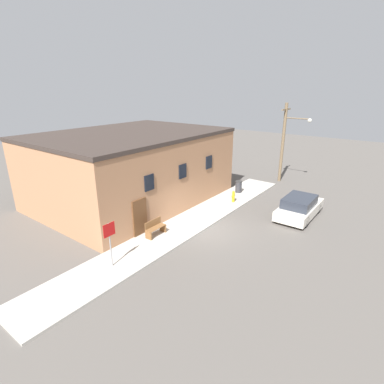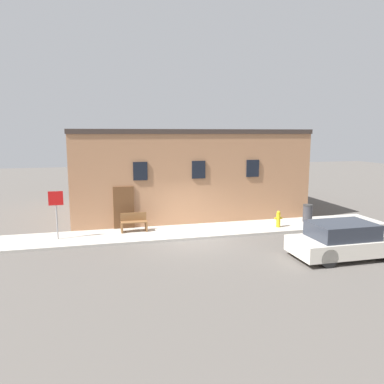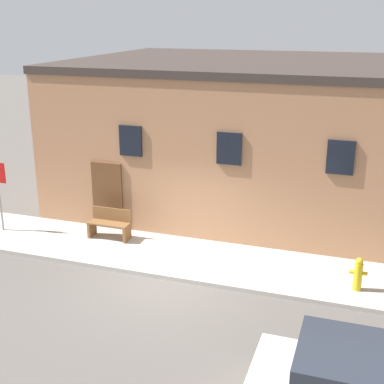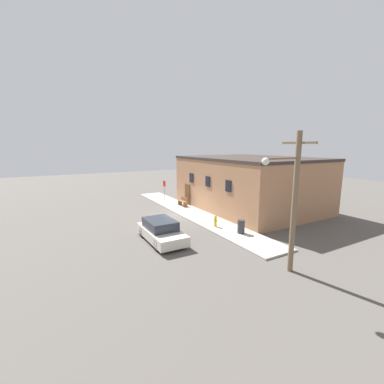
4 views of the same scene
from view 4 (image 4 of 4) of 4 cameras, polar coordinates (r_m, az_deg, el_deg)
ground_plane at (r=22.86m, az=-3.12°, el=-5.11°), size 80.00×80.00×0.00m
sidewalk at (r=23.41m, az=-0.34°, el=-4.58°), size 21.12×2.53×0.12m
brick_building at (r=25.57m, az=12.45°, el=2.02°), size 12.81×9.50×4.98m
fire_hydrant at (r=19.26m, az=5.23°, el=-6.44°), size 0.42×0.20×0.84m
stop_sign at (r=28.26m, az=-6.15°, el=1.17°), size 0.62×0.06×2.16m
bench at (r=25.64m, az=-2.02°, el=-2.16°), size 1.23×0.44×0.89m
trash_bin at (r=18.09m, az=10.85°, el=-7.55°), size 0.52×0.52×0.92m
utility_pole at (r=12.78m, az=21.45°, el=-1.27°), size 1.80×2.28×6.72m
parked_car at (r=16.74m, az=-6.89°, el=-8.58°), size 4.29×1.89×1.39m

